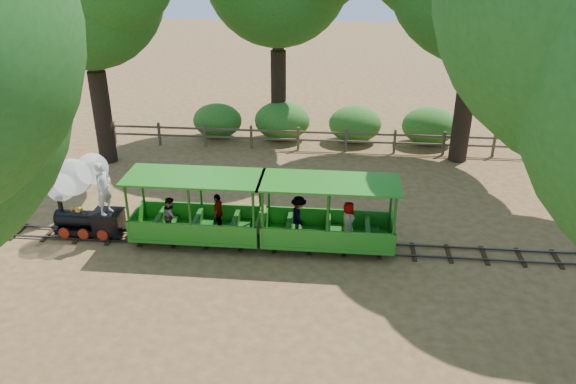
# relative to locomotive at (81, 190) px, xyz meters

# --- Properties ---
(ground) EXTENTS (90.00, 90.00, 0.00)m
(ground) POSITION_rel_locomotive_xyz_m (6.78, -0.06, -1.53)
(ground) COLOR #A27345
(ground) RESTS_ON ground
(track) EXTENTS (22.00, 1.00, 0.10)m
(track) POSITION_rel_locomotive_xyz_m (6.78, -0.06, -1.46)
(track) COLOR #3F3D3A
(track) RESTS_ON ground
(locomotive) EXTENTS (2.34, 1.10, 2.69)m
(locomotive) POSITION_rel_locomotive_xyz_m (0.00, 0.00, 0.00)
(locomotive) COLOR black
(locomotive) RESTS_ON ground
(carriage_front) EXTENTS (3.93, 1.60, 2.04)m
(carriage_front) POSITION_rel_locomotive_xyz_m (3.43, -0.08, -0.71)
(carriage_front) COLOR #26811C
(carriage_front) RESTS_ON track
(carriage_rear) EXTENTS (3.93, 1.60, 2.04)m
(carriage_rear) POSITION_rel_locomotive_xyz_m (7.20, -0.06, -0.70)
(carriage_rear) COLOR #26811C
(carriage_rear) RESTS_ON track
(fence) EXTENTS (18.10, 0.10, 1.00)m
(fence) POSITION_rel_locomotive_xyz_m (6.78, 7.94, -0.95)
(fence) COLOR brown
(fence) RESTS_ON ground
(shrub_west) EXTENTS (2.18, 1.68, 1.51)m
(shrub_west) POSITION_rel_locomotive_xyz_m (2.06, 9.24, -0.78)
(shrub_west) COLOR #2D6B1E
(shrub_west) RESTS_ON ground
(shrub_mid_w) EXTENTS (2.44, 1.87, 1.69)m
(shrub_mid_w) POSITION_rel_locomotive_xyz_m (4.96, 9.24, -0.69)
(shrub_mid_w) COLOR #2D6B1E
(shrub_mid_w) RESTS_ON ground
(shrub_mid_e) EXTENTS (2.28, 1.75, 1.58)m
(shrub_mid_e) POSITION_rel_locomotive_xyz_m (8.15, 9.24, -0.74)
(shrub_mid_e) COLOR #2D6B1E
(shrub_mid_e) RESTS_ON ground
(shrub_east) EXTENTS (2.34, 1.80, 1.62)m
(shrub_east) POSITION_rel_locomotive_xyz_m (11.32, 9.24, -0.72)
(shrub_east) COLOR #2D6B1E
(shrub_east) RESTS_ON ground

